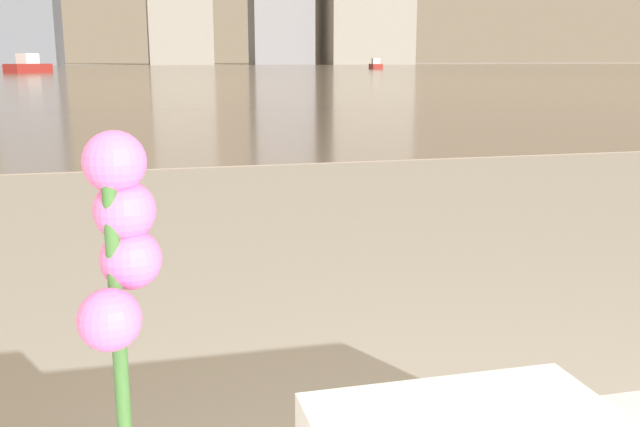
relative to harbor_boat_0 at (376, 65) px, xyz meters
name	(u,v)px	position (x,y,z in m)	size (l,w,h in m)	color
harbor_water	(143,71)	(-21.94, -5.04, -0.36)	(180.00, 110.00, 0.01)	gray
harbor_boat_0	(376,65)	(0.00, 0.00, 0.00)	(1.33, 2.83, 1.02)	maroon
harbor_boat_1	(28,66)	(-29.91, -11.81, 0.12)	(3.04, 3.71, 1.36)	maroon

